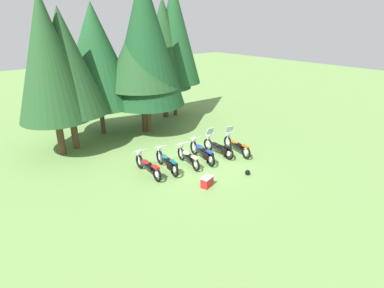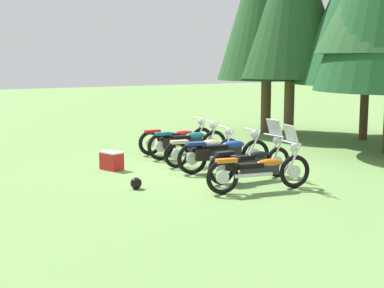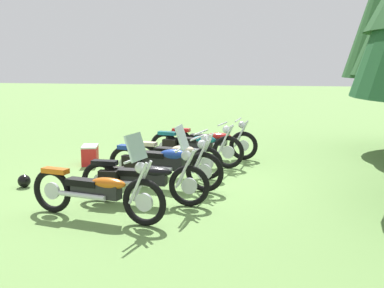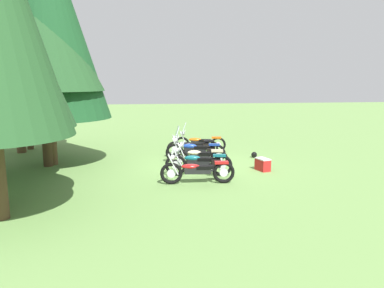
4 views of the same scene
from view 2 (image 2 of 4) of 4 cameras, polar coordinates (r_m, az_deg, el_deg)
name	(u,v)px [view 2 (image 2 of 4)]	position (r m, az deg, el deg)	size (l,w,h in m)	color
ground_plane	(212,169)	(14.30, 2.04, -2.47)	(80.00, 80.00, 0.00)	#6B934C
motorcycle_0	(177,138)	(16.57, -1.51, 0.59)	(0.77, 2.38, 1.01)	black
motorcycle_1	(186,142)	(15.64, -0.57, 0.20)	(0.76, 2.31, 1.03)	black
motorcycle_2	(204,149)	(14.58, 1.20, -0.51)	(0.77, 2.13, 0.99)	black
motorcycle_3	(223,153)	(13.80, 3.13, -0.87)	(0.83, 2.40, 1.03)	black
motorcycle_4	(249,161)	(12.88, 5.78, -1.69)	(0.69, 2.27, 1.36)	black
motorcycle_5	(261,169)	(11.90, 6.95, -2.53)	(0.71, 2.35, 1.37)	black
pine_tree_1	(292,0)	(20.76, 9.97, 14.05)	(4.03, 4.03, 7.49)	brown
picnic_cooler	(112,161)	(14.25, -8.06, -1.65)	(0.64, 0.49, 0.46)	red
dropped_helmet	(136,183)	(12.12, -5.63, -3.94)	(0.25, 0.25, 0.25)	black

